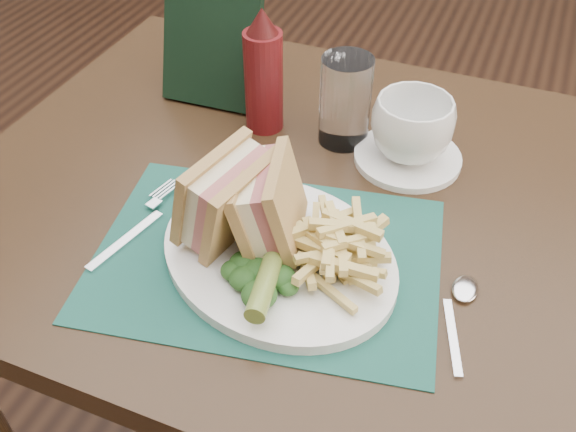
# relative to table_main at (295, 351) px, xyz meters

# --- Properties ---
(floor) EXTENTS (7.00, 7.00, 0.00)m
(floor) POSITION_rel_table_main_xyz_m (0.00, 0.50, -0.38)
(floor) COLOR black
(floor) RESTS_ON ground
(table_main) EXTENTS (0.90, 0.75, 0.75)m
(table_main) POSITION_rel_table_main_xyz_m (0.00, 0.00, 0.00)
(table_main) COLOR black
(table_main) RESTS_ON ground
(placemat) EXTENTS (0.45, 0.36, 0.00)m
(placemat) POSITION_rel_table_main_xyz_m (0.02, -0.14, 0.38)
(placemat) COLOR #174C41
(placemat) RESTS_ON table_main
(plate) EXTENTS (0.37, 0.34, 0.01)m
(plate) POSITION_rel_table_main_xyz_m (0.03, -0.14, 0.38)
(plate) COLOR white
(plate) RESTS_ON placemat
(sandwich_half_a) EXTENTS (0.10, 0.13, 0.12)m
(sandwich_half_a) POSITION_rel_table_main_xyz_m (-0.05, -0.13, 0.45)
(sandwich_half_a) COLOR tan
(sandwich_half_a) RESTS_ON plate
(sandwich_half_b) EXTENTS (0.10, 0.13, 0.11)m
(sandwich_half_b) POSITION_rel_table_main_xyz_m (-0.01, -0.13, 0.45)
(sandwich_half_b) COLOR tan
(sandwich_half_b) RESTS_ON plate
(kale_garnish) EXTENTS (0.11, 0.08, 0.03)m
(kale_garnish) POSITION_rel_table_main_xyz_m (0.03, -0.20, 0.41)
(kale_garnish) COLOR #193B15
(kale_garnish) RESTS_ON plate
(pickle_spear) EXTENTS (0.04, 0.12, 0.03)m
(pickle_spear) POSITION_rel_table_main_xyz_m (0.04, -0.20, 0.41)
(pickle_spear) COLOR olive
(pickle_spear) RESTS_ON plate
(fries_pile) EXTENTS (0.18, 0.20, 0.06)m
(fries_pile) POSITION_rel_table_main_xyz_m (0.10, -0.13, 0.42)
(fries_pile) COLOR #D2BB69
(fries_pile) RESTS_ON plate
(fork) EXTENTS (0.07, 0.17, 0.01)m
(fork) POSITION_rel_table_main_xyz_m (-0.15, -0.15, 0.38)
(fork) COLOR silver
(fork) RESTS_ON placemat
(spoon) EXTENTS (0.08, 0.15, 0.01)m
(spoon) POSITION_rel_table_main_xyz_m (0.25, -0.15, 0.38)
(spoon) COLOR silver
(spoon) RESTS_ON table_main
(saucer) EXTENTS (0.20, 0.20, 0.01)m
(saucer) POSITION_rel_table_main_xyz_m (0.12, 0.11, 0.38)
(saucer) COLOR white
(saucer) RESTS_ON table_main
(coffee_cup) EXTENTS (0.16, 0.16, 0.09)m
(coffee_cup) POSITION_rel_table_main_xyz_m (0.12, 0.11, 0.43)
(coffee_cup) COLOR white
(coffee_cup) RESTS_ON saucer
(drinking_glass) EXTENTS (0.09, 0.09, 0.13)m
(drinking_glass) POSITION_rel_table_main_xyz_m (0.02, 0.12, 0.44)
(drinking_glass) COLOR white
(drinking_glass) RESTS_ON table_main
(ketchup_bottle) EXTENTS (0.07, 0.07, 0.19)m
(ketchup_bottle) POSITION_rel_table_main_xyz_m (-0.10, 0.11, 0.47)
(ketchup_bottle) COLOR #530E10
(ketchup_bottle) RESTS_ON table_main
(check_presenter) EXTENTS (0.16, 0.10, 0.24)m
(check_presenter) POSITION_rel_table_main_xyz_m (-0.20, 0.17, 0.50)
(check_presenter) COLOR black
(check_presenter) RESTS_ON table_main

